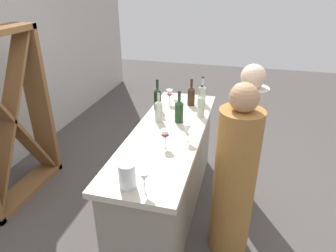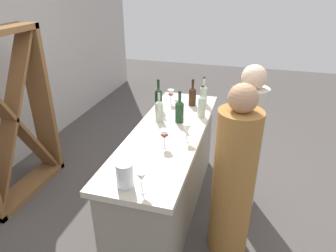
% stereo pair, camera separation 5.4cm
% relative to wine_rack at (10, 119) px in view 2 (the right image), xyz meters
% --- Properties ---
extents(ground_plane, '(12.00, 12.00, 0.00)m').
position_rel_wine_rack_xyz_m(ground_plane, '(0.15, -1.65, -0.90)').
color(ground_plane, '#4C4744').
extents(bar_counter, '(2.06, 0.65, 0.92)m').
position_rel_wine_rack_xyz_m(bar_counter, '(0.15, -1.65, -0.43)').
color(bar_counter, gray).
rests_on(bar_counter, ground).
extents(wine_rack, '(1.06, 0.28, 1.79)m').
position_rel_wine_rack_xyz_m(wine_rack, '(0.00, 0.00, 0.00)').
color(wine_rack, brown).
rests_on(wine_rack, ground).
extents(wine_bottle_leftmost_clear_pale, '(0.08, 0.08, 0.32)m').
position_rel_wine_rack_xyz_m(wine_bottle_leftmost_clear_pale, '(0.34, -1.51, 0.14)').
color(wine_bottle_leftmost_clear_pale, '#B7C6B2').
rests_on(wine_bottle_leftmost_clear_pale, bar_counter).
extents(wine_bottle_second_left_olive_green, '(0.08, 0.08, 0.32)m').
position_rel_wine_rack_xyz_m(wine_bottle_second_left_olive_green, '(0.37, -1.70, 0.14)').
color(wine_bottle_second_left_olive_green, '#193D1E').
rests_on(wine_bottle_second_left_olive_green, bar_counter).
extents(wine_bottle_center_clear_pale, '(0.08, 0.08, 0.33)m').
position_rel_wine_rack_xyz_m(wine_bottle_center_clear_pale, '(0.56, -1.89, 0.15)').
color(wine_bottle_center_clear_pale, '#B7C6B2').
rests_on(wine_bottle_center_clear_pale, bar_counter).
extents(wine_bottle_second_right_dark_green, '(0.08, 0.08, 0.34)m').
position_rel_wine_rack_xyz_m(wine_bottle_second_right_dark_green, '(0.63, -1.41, 0.15)').
color(wine_bottle_second_right_dark_green, black).
rests_on(wine_bottle_second_right_dark_green, bar_counter).
extents(wine_bottle_rightmost_amber_brown, '(0.08, 0.08, 0.30)m').
position_rel_wine_rack_xyz_m(wine_bottle_rightmost_amber_brown, '(0.84, -1.74, 0.14)').
color(wine_bottle_rightmost_amber_brown, '#331E0F').
rests_on(wine_bottle_rightmost_amber_brown, bar_counter).
extents(wine_bottle_far_right_clear_pale, '(0.08, 0.08, 0.31)m').
position_rel_wine_rack_xyz_m(wine_bottle_far_right_clear_pale, '(0.93, -1.84, 0.14)').
color(wine_bottle_far_right_clear_pale, '#B7C6B2').
rests_on(wine_bottle_far_right_clear_pale, bar_counter).
extents(wine_glass_near_left, '(0.07, 0.07, 0.16)m').
position_rel_wine_rack_xyz_m(wine_glass_near_left, '(0.01, -1.86, 0.14)').
color(wine_glass_near_left, white).
rests_on(wine_glass_near_left, bar_counter).
extents(wine_glass_near_center, '(0.08, 0.08, 0.16)m').
position_rel_wine_rack_xyz_m(wine_glass_near_center, '(-0.76, -1.73, 0.14)').
color(wine_glass_near_center, white).
rests_on(wine_glass_near_center, bar_counter).
extents(wine_glass_near_right, '(0.08, 0.08, 0.16)m').
position_rel_wine_rack_xyz_m(wine_glass_near_right, '(-0.14, -1.70, 0.13)').
color(wine_glass_near_right, white).
rests_on(wine_glass_near_right, bar_counter).
extents(wine_glass_far_left, '(0.07, 0.07, 0.17)m').
position_rel_wine_rack_xyz_m(wine_glass_far_left, '(0.57, -1.63, 0.14)').
color(wine_glass_far_left, white).
rests_on(wine_glass_far_left, bar_counter).
extents(wine_glass_far_center, '(0.08, 0.08, 0.17)m').
position_rel_wine_rack_xyz_m(wine_glass_far_center, '(0.82, -1.49, 0.14)').
color(wine_glass_far_center, white).
rests_on(wine_glass_far_center, bar_counter).
extents(water_pitcher, '(0.12, 0.12, 0.18)m').
position_rel_wine_rack_xyz_m(water_pitcher, '(-0.73, -1.60, 0.11)').
color(water_pitcher, silver).
rests_on(water_pitcher, bar_counter).
extents(person_left_guest, '(0.35, 0.35, 1.55)m').
position_rel_wine_rack_xyz_m(person_left_guest, '(-0.19, -2.30, -0.18)').
color(person_left_guest, '#9E6B33').
rests_on(person_left_guest, ground).
extents(person_center_guest, '(0.36, 0.36, 1.52)m').
position_rel_wine_rack_xyz_m(person_center_guest, '(0.48, -2.37, -0.18)').
color(person_center_guest, beige).
rests_on(person_center_guest, ground).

